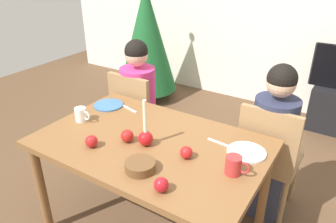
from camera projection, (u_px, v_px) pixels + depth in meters
back_wall at (279, 0)px, 3.69m from camera, size 6.40×0.10×2.60m
dining_table at (151, 152)px, 2.01m from camera, size 1.40×0.90×0.75m
chair_left at (137, 114)px, 2.82m from camera, size 0.40×0.40×0.90m
chair_right at (268, 155)px, 2.26m from camera, size 0.40×0.40×0.90m
person_left_child at (139, 107)px, 2.82m from camera, size 0.30×0.30×1.17m
person_right_child at (271, 146)px, 2.26m from camera, size 0.30×0.30×1.17m
christmas_tree at (147, 38)px, 4.06m from camera, size 0.76×0.76×1.56m
candle_centerpiece at (146, 136)px, 1.91m from camera, size 0.09×0.09×0.30m
plate_left at (108, 105)px, 2.43m from camera, size 0.22×0.22×0.01m
plate_right at (246, 152)px, 1.85m from camera, size 0.23×0.23×0.01m
mug_left at (81, 115)px, 2.19m from camera, size 0.12×0.08×0.10m
mug_right at (234, 165)px, 1.66m from camera, size 0.13×0.09×0.10m
fork_left at (129, 109)px, 2.38m from camera, size 0.18×0.06×0.01m
fork_right at (221, 143)px, 1.94m from camera, size 0.18×0.03×0.01m
bowl_walnuts at (140, 166)px, 1.70m from camera, size 0.16×0.16×0.05m
apple_near_candle at (186, 152)px, 1.80m from camera, size 0.07×0.07×0.07m
apple_by_left_plate at (91, 141)px, 1.90m from camera, size 0.08×0.08×0.08m
apple_by_right_mug at (161, 185)px, 1.55m from camera, size 0.08×0.08×0.08m
apple_far_edge at (127, 136)px, 1.95m from camera, size 0.08×0.08×0.08m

